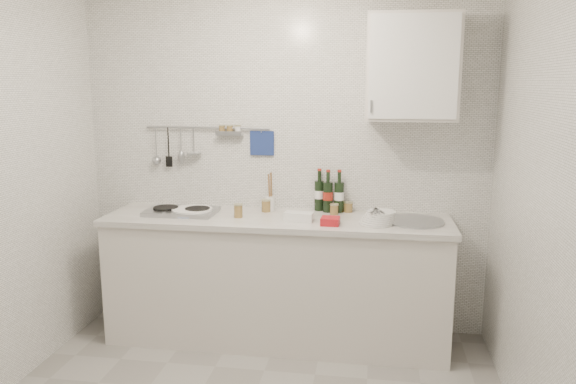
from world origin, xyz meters
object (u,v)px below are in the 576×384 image
Objects in this scene: plate_stack_sink at (378,218)px; plate_stack_hob at (191,211)px; wall_cabinet at (412,68)px; utensil_crock at (270,202)px; wine_bottles at (329,191)px.

plate_stack_hob is at bearing 176.72° from plate_stack_sink.
utensil_crock is at bearing 175.79° from wall_cabinet.
plate_stack_sink is 0.84m from utensil_crock.
wall_cabinet is 2.23× the size of plate_stack_hob.
wall_cabinet is 1.83m from plate_stack_hob.
wine_bottles is 1.07× the size of utensil_crock.
utensil_crock reaches higher than plate_stack_hob.
plate_stack_hob is 1.29× the size of plate_stack_sink.
wine_bottles is (-0.36, 0.32, 0.11)m from plate_stack_sink.
wall_cabinet reaches higher than utensil_crock.
plate_stack_hob is 1.08× the size of utensil_crock.
plate_stack_sink is at bearing -3.28° from plate_stack_hob.
wall_cabinet is 1.38m from utensil_crock.
plate_stack_sink is at bearing -19.27° from utensil_crock.
utensil_crock is (-0.43, -0.04, -0.09)m from wine_bottles.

